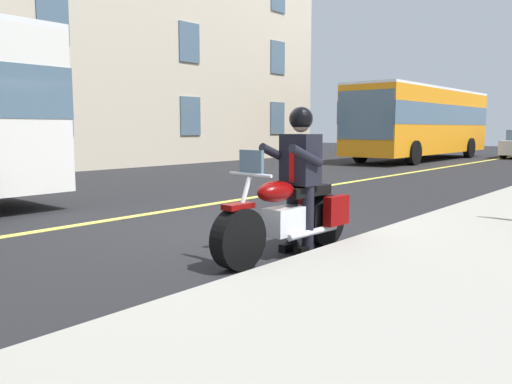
{
  "coord_description": "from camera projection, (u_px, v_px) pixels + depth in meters",
  "views": [
    {
      "loc": [
        5.37,
        5.11,
        1.49
      ],
      "look_at": [
        0.87,
        1.29,
        0.75
      ],
      "focal_mm": 35.82,
      "sensor_mm": 36.0,
      "label": 1
    }
  ],
  "objects": [
    {
      "name": "bus_near",
      "position": [
        422.0,
        120.0,
        23.93
      ],
      "size": [
        11.05,
        2.7,
        3.3
      ],
      "color": "orange",
      "rests_on": "ground_plane"
    },
    {
      "name": "lane_center_stripe",
      "position": [
        144.0,
        215.0,
        8.81
      ],
      "size": [
        60.0,
        0.16,
        0.01
      ],
      "primitive_type": "cube",
      "color": "#E5DB4C",
      "rests_on": "ground_plane"
    },
    {
      "name": "ground_plane",
      "position": [
        228.0,
        230.0,
        7.53
      ],
      "size": [
        80.0,
        80.0,
        0.0
      ],
      "primitive_type": "plane",
      "color": "black"
    },
    {
      "name": "rider_main",
      "position": [
        300.0,
        167.0,
        6.04
      ],
      "size": [
        0.63,
        0.56,
        1.74
      ],
      "color": "black",
      "rests_on": "ground_plane"
    },
    {
      "name": "motorcycle_main",
      "position": [
        289.0,
        217.0,
        5.97
      ],
      "size": [
        2.22,
        0.64,
        1.26
      ],
      "color": "black",
      "rests_on": "ground_plane"
    }
  ]
}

